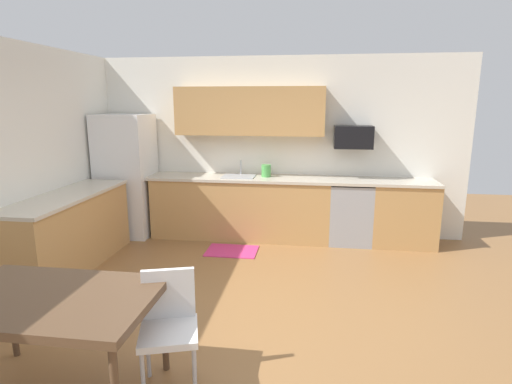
{
  "coord_description": "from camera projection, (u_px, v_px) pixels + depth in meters",
  "views": [
    {
      "loc": [
        0.66,
        -3.65,
        2.03
      ],
      "look_at": [
        0.0,
        1.0,
        1.0
      ],
      "focal_mm": 28.84,
      "sensor_mm": 36.0,
      "label": 1
    }
  ],
  "objects": [
    {
      "name": "cabinet_run_back",
      "position": [
        241.0,
        208.0,
        6.25
      ],
      "size": [
        2.66,
        0.6,
        0.9
      ],
      "primitive_type": "cube",
      "color": "tan",
      "rests_on": "ground"
    },
    {
      "name": "chair_near_table",
      "position": [
        169.0,
        321.0,
        2.93
      ],
      "size": [
        0.5,
        0.5,
        0.85
      ],
      "color": "white",
      "rests_on": "ground"
    },
    {
      "name": "kettle",
      "position": [
        266.0,
        171.0,
        6.12
      ],
      "size": [
        0.14,
        0.14,
        0.2
      ],
      "primitive_type": "cylinder",
      "color": "#4CA54C",
      "rests_on": "countertop_back"
    },
    {
      "name": "refrigerator",
      "position": [
        127.0,
        176.0,
        6.31
      ],
      "size": [
        0.76,
        0.7,
        1.85
      ],
      "primitive_type": "cube",
      "color": "white",
      "rests_on": "ground"
    },
    {
      "name": "cabinet_run_left",
      "position": [
        69.0,
        233.0,
        5.05
      ],
      "size": [
        0.6,
        2.0,
        0.9
      ],
      "primitive_type": "cube",
      "color": "tan",
      "rests_on": "ground"
    },
    {
      "name": "countertop_back",
      "position": [
        268.0,
        179.0,
        6.09
      ],
      "size": [
        4.8,
        0.64,
        0.04
      ],
      "primitive_type": "cube",
      "color": "beige",
      "rests_on": "cabinet_run_back"
    },
    {
      "name": "sink_basin",
      "position": [
        239.0,
        181.0,
        6.16
      ],
      "size": [
        0.48,
        0.4,
        0.14
      ],
      "primitive_type": "cube",
      "color": "#A5A8AD",
      "rests_on": "countertop_back"
    },
    {
      "name": "microwave",
      "position": [
        353.0,
        137.0,
        5.88
      ],
      "size": [
        0.54,
        0.36,
        0.32
      ],
      "primitive_type": "cube",
      "color": "black"
    },
    {
      "name": "floor_mat",
      "position": [
        232.0,
        251.0,
        5.71
      ],
      "size": [
        0.7,
        0.5,
        0.01
      ],
      "primitive_type": "cube",
      "color": "#CC3372",
      "rests_on": "ground"
    },
    {
      "name": "wall_back",
      "position": [
        271.0,
        147.0,
        6.33
      ],
      "size": [
        5.8,
        0.1,
        2.7
      ],
      "primitive_type": "cube",
      "color": "white",
      "rests_on": "ground"
    },
    {
      "name": "upper_cabinets_back",
      "position": [
        249.0,
        111.0,
        6.04
      ],
      "size": [
        2.2,
        0.34,
        0.7
      ],
      "primitive_type": "cube",
      "color": "tan"
    },
    {
      "name": "ground_plane",
      "position": [
        242.0,
        312.0,
        4.06
      ],
      "size": [
        12.0,
        12.0,
        0.0
      ],
      "primitive_type": "plane",
      "color": "olive"
    },
    {
      "name": "dining_table",
      "position": [
        50.0,
        305.0,
        2.76
      ],
      "size": [
        1.4,
        0.9,
        0.76
      ],
      "color": "brown",
      "rests_on": "ground"
    },
    {
      "name": "cabinet_run_back_right",
      "position": [
        403.0,
        214.0,
        5.92
      ],
      "size": [
        0.89,
        0.6,
        0.9
      ],
      "primitive_type": "cube",
      "color": "tan",
      "rests_on": "ground"
    },
    {
      "name": "oven_range",
      "position": [
        350.0,
        212.0,
        6.02
      ],
      "size": [
        0.6,
        0.6,
        0.91
      ],
      "color": "#999BA0",
      "rests_on": "ground"
    },
    {
      "name": "sink_faucet",
      "position": [
        241.0,
        168.0,
        6.3
      ],
      "size": [
        0.02,
        0.02,
        0.24
      ],
      "primitive_type": "cylinder",
      "color": "#B2B5BA",
      "rests_on": "countertop_back"
    },
    {
      "name": "countertop_left",
      "position": [
        65.0,
        196.0,
        4.95
      ],
      "size": [
        0.64,
        2.0,
        0.04
      ],
      "primitive_type": "cube",
      "color": "beige",
      "rests_on": "cabinet_run_left"
    }
  ]
}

